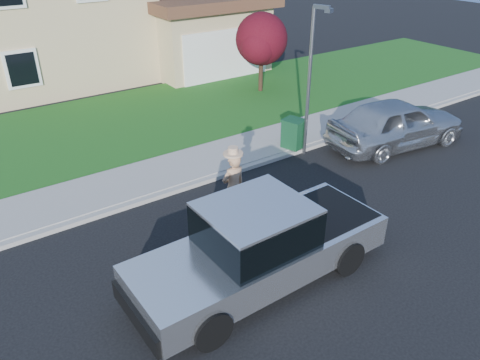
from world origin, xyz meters
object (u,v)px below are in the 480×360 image
at_px(woman, 233,186).
at_px(trash_bin, 293,133).
at_px(pickup_truck, 260,246).
at_px(ornamental_tree, 262,41).
at_px(street_lamp, 311,74).
at_px(sedan, 397,123).

relative_size(woman, trash_bin, 2.08).
distance_m(pickup_truck, ornamental_tree, 12.63).
distance_m(ornamental_tree, trash_bin, 6.41).
bearing_deg(trash_bin, woman, -166.61).
xyz_separation_m(pickup_truck, ornamental_tree, (7.59, 10.01, 1.37)).
bearing_deg(trash_bin, ornamental_tree, 46.16).
distance_m(ornamental_tree, street_lamp, 6.48).
xyz_separation_m(woman, trash_bin, (3.87, 2.23, -0.31)).
xyz_separation_m(pickup_truck, street_lamp, (4.96, 4.10, 1.78)).
xyz_separation_m(pickup_truck, sedan, (7.84, 2.87, -0.05)).
xyz_separation_m(pickup_truck, trash_bin, (4.75, 4.49, -0.24)).
relative_size(pickup_truck, street_lamp, 1.23).
relative_size(sedan, trash_bin, 5.04).
height_order(pickup_truck, street_lamp, street_lamp).
distance_m(pickup_truck, sedan, 8.35).
relative_size(sedan, street_lamp, 1.04).
height_order(trash_bin, street_lamp, street_lamp).
height_order(woman, ornamental_tree, ornamental_tree).
xyz_separation_m(woman, sedan, (6.96, 0.61, -0.12)).
height_order(pickup_truck, ornamental_tree, ornamental_tree).
distance_m(sedan, trash_bin, 3.50).
bearing_deg(woman, ornamental_tree, -134.30).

